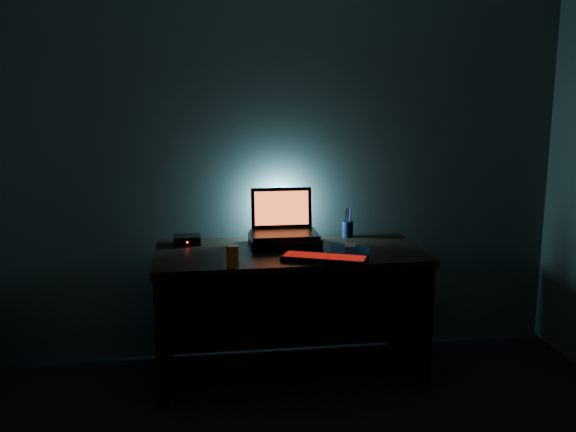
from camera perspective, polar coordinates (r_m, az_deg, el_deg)
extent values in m
cube|color=#414A47|center=(3.90, -0.70, 5.48)|extent=(3.50, 0.00, 2.50)
cube|color=black|center=(3.62, 0.12, -3.35)|extent=(1.50, 0.70, 0.04)
cube|color=black|center=(3.70, -10.97, -9.32)|extent=(0.06, 0.64, 0.71)
cube|color=black|center=(3.89, 10.62, -8.26)|extent=(0.06, 0.64, 0.71)
cube|color=black|center=(4.04, -0.57, -7.33)|extent=(1.38, 0.02, 0.65)
cube|color=black|center=(3.71, -0.33, -2.18)|extent=(0.40, 0.30, 0.06)
cube|color=black|center=(3.70, -0.33, -1.60)|extent=(0.38, 0.26, 0.02)
cube|color=black|center=(3.80, -0.58, 0.73)|extent=(0.36, 0.05, 0.24)
cube|color=#EC4518|center=(3.80, -0.57, 0.71)|extent=(0.32, 0.03, 0.20)
cube|color=black|center=(3.40, 3.28, -3.79)|extent=(0.47, 0.31, 0.03)
cube|color=red|center=(3.39, 3.28, -3.56)|extent=(0.44, 0.28, 0.00)
cube|color=navy|center=(3.62, 5.54, -3.04)|extent=(0.26, 0.25, 0.00)
cube|color=gray|center=(3.62, 5.55, -2.79)|extent=(0.08, 0.11, 0.03)
cylinder|color=black|center=(3.94, 5.31, -1.15)|extent=(0.07, 0.07, 0.10)
cylinder|color=orange|center=(3.29, -4.95, -3.56)|extent=(0.08, 0.08, 0.11)
cube|color=black|center=(3.79, -8.97, -2.11)|extent=(0.16, 0.13, 0.05)
sphere|color=#FF0C07|center=(3.73, -8.94, -2.33)|extent=(0.01, 0.01, 0.01)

